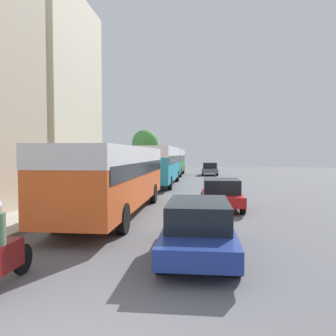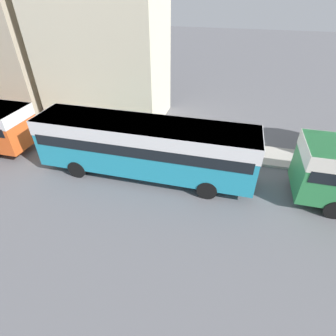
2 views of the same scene
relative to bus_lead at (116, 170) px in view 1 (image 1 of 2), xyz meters
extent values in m
cube|color=beige|center=(-6.81, 7.72, 4.66)|extent=(5.03, 8.54, 13.05)
cube|color=#EA5B23|center=(0.00, 0.00, -0.19)|extent=(2.42, 10.79, 2.36)
cube|color=white|center=(0.00, 0.00, 0.63)|extent=(2.45, 10.85, 0.71)
cube|color=black|center=(0.00, 0.00, 0.10)|extent=(2.47, 10.36, 0.52)
cylinder|color=black|center=(-1.11, 3.35, -1.37)|extent=(0.28, 1.00, 1.00)
cylinder|color=black|center=(1.11, 3.35, -1.37)|extent=(0.28, 1.00, 1.00)
cylinder|color=black|center=(-1.11, -3.35, -1.37)|extent=(0.28, 1.00, 1.00)
cylinder|color=black|center=(1.11, -3.35, -1.37)|extent=(0.28, 1.00, 1.00)
cube|color=teal|center=(0.28, 12.97, -0.06)|extent=(2.43, 11.33, 2.61)
cube|color=white|center=(0.28, 12.97, 0.85)|extent=(2.46, 11.39, 0.78)
cube|color=black|center=(0.28, 12.97, 0.26)|extent=(2.48, 10.88, 0.57)
cylinder|color=black|center=(-0.84, 16.48, -1.37)|extent=(0.28, 1.00, 1.00)
cylinder|color=black|center=(1.40, 16.48, -1.37)|extent=(0.28, 1.00, 1.00)
cylinder|color=black|center=(-0.84, 9.46, -1.37)|extent=(0.28, 1.00, 1.00)
cylinder|color=black|center=(1.40, 9.46, -1.37)|extent=(0.28, 1.00, 1.00)
cube|color=#2D8447|center=(0.14, 25.01, -0.09)|extent=(2.55, 9.08, 2.56)
cube|color=silver|center=(0.14, 25.01, 0.81)|extent=(2.58, 9.13, 0.77)
cube|color=black|center=(0.14, 25.01, 0.23)|extent=(2.60, 8.72, 0.56)
cylinder|color=black|center=(-1.03, 27.82, -1.37)|extent=(0.28, 1.00, 1.00)
cylinder|color=black|center=(1.31, 27.82, -1.37)|extent=(0.28, 1.00, 1.00)
cylinder|color=black|center=(-1.03, 22.19, -1.37)|extent=(0.28, 1.00, 1.00)
cylinder|color=black|center=(1.31, 22.19, -1.37)|extent=(0.28, 1.00, 1.00)
cylinder|color=black|center=(-0.20, -6.99, -1.55)|extent=(0.10, 0.64, 0.64)
cube|color=slate|center=(4.61, 25.90, -1.30)|extent=(1.82, 4.14, 0.50)
cube|color=black|center=(4.61, 25.90, -0.71)|extent=(1.60, 2.28, 0.67)
cylinder|color=black|center=(5.45, 24.61, -1.55)|extent=(0.22, 0.64, 0.64)
cylinder|color=black|center=(3.77, 24.61, -1.55)|extent=(0.22, 0.64, 0.64)
cylinder|color=black|center=(5.45, 27.18, -1.55)|extent=(0.22, 0.64, 0.64)
cylinder|color=black|center=(3.77, 27.18, -1.55)|extent=(0.22, 0.64, 0.64)
cube|color=navy|center=(3.55, -5.26, -1.33)|extent=(1.73, 4.52, 0.44)
cube|color=black|center=(3.55, -5.26, -0.80)|extent=(1.52, 2.48, 0.62)
cylinder|color=black|center=(4.34, -6.66, -1.55)|extent=(0.22, 0.64, 0.64)
cylinder|color=black|center=(2.75, -6.66, -1.55)|extent=(0.22, 0.64, 0.64)
cylinder|color=black|center=(4.34, -3.86, -1.55)|extent=(0.22, 0.64, 0.64)
cylinder|color=black|center=(2.75, -3.86, -1.55)|extent=(0.22, 0.64, 0.64)
cube|color=red|center=(4.54, 1.82, -1.32)|extent=(1.83, 3.83, 0.45)
cube|color=black|center=(4.54, 1.82, -0.79)|extent=(1.61, 2.11, 0.63)
cylinder|color=black|center=(3.70, 3.00, -1.55)|extent=(0.22, 0.64, 0.64)
cylinder|color=black|center=(5.38, 3.00, -1.55)|extent=(0.22, 0.64, 0.64)
cylinder|color=black|center=(3.70, 0.63, -1.55)|extent=(0.22, 0.64, 0.64)
cylinder|color=black|center=(5.38, 0.63, -1.55)|extent=(0.22, 0.64, 0.64)
cylinder|color=#232838|center=(-2.49, 13.96, -1.28)|extent=(0.27, 0.27, 0.88)
cylinder|color=maroon|center=(-2.49, 13.96, -0.48)|extent=(0.34, 0.34, 0.73)
sphere|color=tan|center=(-2.49, 13.96, 0.01)|extent=(0.24, 0.24, 0.24)
cylinder|color=#232838|center=(-3.70, 21.70, -1.30)|extent=(0.32, 0.32, 0.83)
cylinder|color=#33477F|center=(-3.70, 21.70, -0.54)|extent=(0.40, 0.40, 0.69)
sphere|color=tan|center=(-3.70, 21.70, -0.09)|extent=(0.22, 0.22, 0.22)
cylinder|color=brown|center=(-3.30, 26.29, -0.43)|extent=(0.36, 0.36, 2.57)
sphere|color=#47893D|center=(-3.30, 26.29, 2.06)|extent=(3.21, 3.21, 3.21)
camera|label=1|loc=(3.62, -13.56, 0.71)|focal=35.00mm
camera|label=2|loc=(11.33, 17.05, 6.89)|focal=28.00mm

